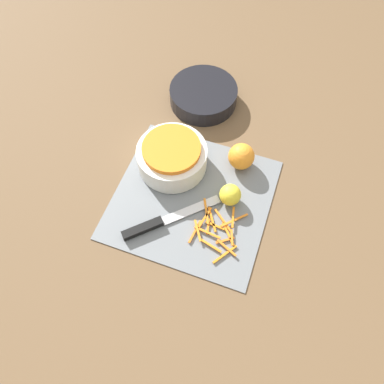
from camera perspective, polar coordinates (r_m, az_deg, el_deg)
The scene contains 8 objects.
ground_plane at distance 0.92m, azimuth -0.00°, elevation -1.10°, with size 4.00×4.00×0.00m, color brown.
cutting_board at distance 0.91m, azimuth -0.00°, elevation -1.01°, with size 0.37×0.36×0.01m.
bowl_speckled at distance 0.93m, azimuth -3.06°, elevation 5.47°, with size 0.17×0.17×0.08m.
bowl_dark at distance 1.09m, azimuth 1.75°, elevation 14.54°, with size 0.19×0.19×0.05m.
knife at distance 0.88m, azimuth -5.75°, elevation -4.86°, with size 0.19×0.19×0.02m.
orange_left at distance 0.94m, azimuth 7.52°, elevation 5.40°, with size 0.07×0.07×0.07m.
lemon at distance 0.89m, azimuth 5.84°, elevation -0.42°, with size 0.05×0.05×0.05m.
peel_pile at distance 0.87m, azimuth 3.77°, elevation -5.71°, with size 0.12×0.15×0.01m.
Camera 1 is at (0.15, -0.41, 0.81)m, focal length 35.00 mm.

